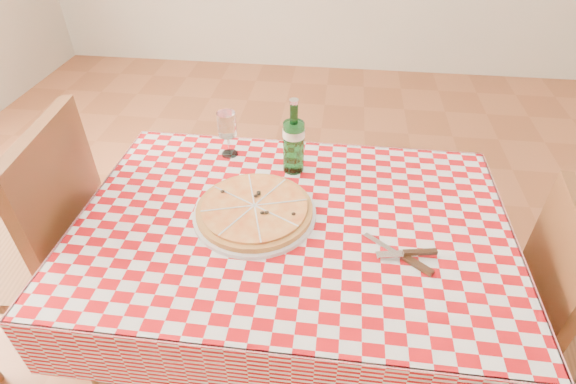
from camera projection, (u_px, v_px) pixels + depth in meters
The scene contains 8 objects.
dining_table at pixel (292, 243), 1.42m from camera, with size 1.20×0.80×0.75m.
tablecloth at pixel (292, 221), 1.36m from camera, with size 1.30×0.90×0.01m, color #B20A10.
chair_near at pixel (570, 313), 1.39m from camera, with size 0.45×0.45×0.89m.
chair_far at pixel (45, 239), 1.55m from camera, with size 0.50×0.50×1.01m.
pizza_plate at pixel (255, 209), 1.36m from camera, with size 0.38×0.38×0.05m, color #C08140, non-canonical shape.
water_bottle at pixel (294, 136), 1.48m from camera, with size 0.08×0.08×0.27m, color #196626, non-canonical shape.
wine_glass at pixel (228, 134), 1.59m from camera, with size 0.07×0.07×0.17m, color silver, non-canonical shape.
cutlery at pixel (403, 254), 1.23m from camera, with size 0.24×0.20×0.03m, color silver, non-canonical shape.
Camera 1 is at (0.11, -1.01, 1.66)m, focal length 28.00 mm.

